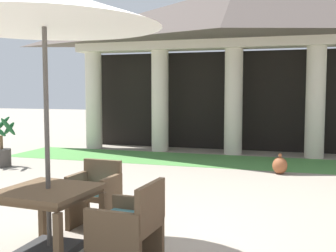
{
  "coord_description": "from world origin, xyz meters",
  "views": [
    {
      "loc": [
        1.64,
        -4.25,
        1.75
      ],
      "look_at": [
        -0.25,
        1.89,
        1.2
      ],
      "focal_mm": 44.65,
      "sensor_mm": 36.0,
      "label": 1
    }
  ],
  "objects_px": {
    "terracotta_urn": "(280,165)",
    "patio_chair_near_foreground_east": "(129,227)",
    "patio_umbrella_near_foreground": "(44,9)",
    "patio_chair_near_foreground_north": "(95,195)",
    "patio_table_near_foreground": "(48,197)",
    "potted_palm_left_edge": "(2,149)"
  },
  "relations": [
    {
      "from": "terracotta_urn",
      "to": "patio_chair_near_foreground_east",
      "type": "bearing_deg",
      "value": -103.38
    },
    {
      "from": "patio_umbrella_near_foreground",
      "to": "patio_chair_near_foreground_north",
      "type": "distance_m",
      "value": 2.36
    },
    {
      "from": "patio_chair_near_foreground_east",
      "to": "patio_chair_near_foreground_north",
      "type": "bearing_deg",
      "value": 45.22
    },
    {
      "from": "patio_chair_near_foreground_east",
      "to": "patio_chair_near_foreground_north",
      "type": "height_order",
      "value": "patio_chair_near_foreground_east"
    },
    {
      "from": "patio_table_near_foreground",
      "to": "terracotta_urn",
      "type": "relative_size",
      "value": 2.24
    },
    {
      "from": "patio_chair_near_foreground_north",
      "to": "terracotta_urn",
      "type": "relative_size",
      "value": 1.95
    },
    {
      "from": "patio_table_near_foreground",
      "to": "patio_chair_near_foreground_east",
      "type": "height_order",
      "value": "patio_chair_near_foreground_east"
    },
    {
      "from": "patio_umbrella_near_foreground",
      "to": "patio_chair_near_foreground_north",
      "type": "relative_size",
      "value": 3.41
    },
    {
      "from": "patio_chair_near_foreground_north",
      "to": "terracotta_urn",
      "type": "xyz_separation_m",
      "value": [
        2.13,
        4.24,
        -0.24
      ]
    },
    {
      "from": "patio_umbrella_near_foreground",
      "to": "patio_chair_near_foreground_east",
      "type": "distance_m",
      "value": 2.37
    },
    {
      "from": "patio_umbrella_near_foreground",
      "to": "patio_chair_near_foreground_north",
      "type": "bearing_deg",
      "value": 85.83
    },
    {
      "from": "patio_chair_near_foreground_east",
      "to": "terracotta_urn",
      "type": "relative_size",
      "value": 1.99
    },
    {
      "from": "patio_chair_near_foreground_east",
      "to": "terracotta_urn",
      "type": "distance_m",
      "value": 5.4
    },
    {
      "from": "patio_table_near_foreground",
      "to": "patio_chair_near_foreground_east",
      "type": "xyz_separation_m",
      "value": [
        0.95,
        -0.07,
        -0.21
      ]
    },
    {
      "from": "patio_table_near_foreground",
      "to": "terracotta_urn",
      "type": "xyz_separation_m",
      "value": [
        2.2,
        5.18,
        -0.44
      ]
    },
    {
      "from": "potted_palm_left_edge",
      "to": "patio_table_near_foreground",
      "type": "bearing_deg",
      "value": -46.61
    },
    {
      "from": "terracotta_urn",
      "to": "patio_chair_near_foreground_north",
      "type": "bearing_deg",
      "value": -116.73
    },
    {
      "from": "potted_palm_left_edge",
      "to": "patio_chair_near_foreground_north",
      "type": "bearing_deg",
      "value": -38.81
    },
    {
      "from": "patio_chair_near_foreground_east",
      "to": "patio_chair_near_foreground_north",
      "type": "xyz_separation_m",
      "value": [
        -0.88,
        1.02,
        0.01
      ]
    },
    {
      "from": "patio_chair_near_foreground_north",
      "to": "patio_umbrella_near_foreground",
      "type": "bearing_deg",
      "value": 90.0
    },
    {
      "from": "patio_umbrella_near_foreground",
      "to": "patio_chair_near_foreground_east",
      "type": "relative_size",
      "value": 3.33
    },
    {
      "from": "patio_table_near_foreground",
      "to": "patio_chair_near_foreground_east",
      "type": "bearing_deg",
      "value": -4.17
    }
  ]
}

